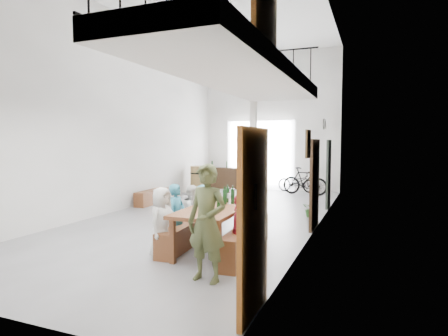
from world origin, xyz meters
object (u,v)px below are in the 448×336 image
at_px(bench_inner, 186,235).
at_px(bicycle_near, 297,182).
at_px(oak_barrel, 200,180).
at_px(side_bench, 152,197).
at_px(host_standing, 207,223).
at_px(tasting_table, 218,211).
at_px(serving_counter, 227,178).

xyz_separation_m(bench_inner, bicycle_near, (0.47, 8.33, 0.18)).
bearing_deg(oak_barrel, side_bench, -97.19).
bearing_deg(host_standing, tasting_table, 115.27).
xyz_separation_m(side_bench, host_standing, (4.30, -5.28, 0.60)).
distance_m(serving_counter, bicycle_near, 2.93).
distance_m(tasting_table, oak_barrel, 7.45).
bearing_deg(side_bench, bicycle_near, 50.57).
xyz_separation_m(bench_inner, host_standing, (1.08, -1.42, 0.60)).
distance_m(bench_inner, oak_barrel, 7.20).
height_order(tasting_table, serving_counter, serving_counter).
xyz_separation_m(tasting_table, bicycle_near, (-0.17, 8.30, -0.31)).
relative_size(tasting_table, bicycle_near, 1.50).
bearing_deg(tasting_table, host_standing, -74.23).
relative_size(tasting_table, oak_barrel, 2.23).
distance_m(tasting_table, bicycle_near, 8.31).
bearing_deg(side_bench, oak_barrel, 82.81).
relative_size(tasting_table, serving_counter, 1.40).
xyz_separation_m(oak_barrel, serving_counter, (0.40, 1.79, -0.08)).
bearing_deg(bicycle_near, serving_counter, 97.95).
bearing_deg(host_standing, side_bench, 137.45).
bearing_deg(bicycle_near, oak_barrel, 126.42).
relative_size(bench_inner, host_standing, 1.17).
height_order(bench_inner, host_standing, host_standing).
height_order(oak_barrel, host_standing, host_standing).
bearing_deg(oak_barrel, tasting_table, -61.90).
relative_size(side_bench, oak_barrel, 1.51).
height_order(bench_inner, side_bench, bench_inner).
xyz_separation_m(side_bench, serving_counter, (0.75, 4.53, 0.21)).
height_order(tasting_table, oak_barrel, oak_barrel).
bearing_deg(oak_barrel, host_standing, -63.79).
height_order(oak_barrel, serving_counter, oak_barrel).
height_order(side_bench, serving_counter, serving_counter).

